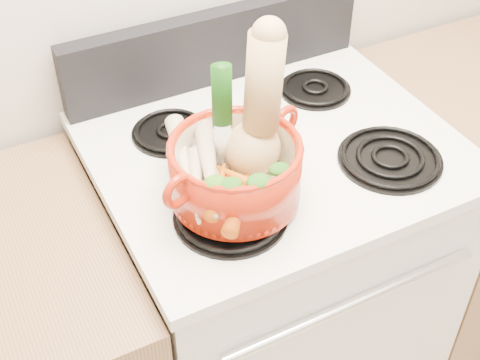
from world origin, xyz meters
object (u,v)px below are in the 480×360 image
stove_body (269,288)px  dutch_oven (235,171)px  squash (255,108)px  leek (222,118)px

stove_body → dutch_oven: dutch_oven is taller
dutch_oven → squash: 0.13m
stove_body → leek: bearing=-157.3°
squash → leek: (-0.05, 0.03, -0.02)m
squash → leek: squash is taller
stove_body → dutch_oven: bearing=-142.5°
dutch_oven → leek: leek is taller
dutch_oven → squash: (0.06, 0.03, 0.11)m
stove_body → leek: 0.68m
squash → dutch_oven: bearing=-175.7°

